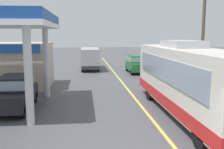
% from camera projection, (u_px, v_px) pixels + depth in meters
% --- Properties ---
extents(ground, '(120.00, 120.00, 0.00)m').
position_uv_depth(ground, '(116.00, 75.00, 26.05)').
color(ground, '#4C4C51').
extents(lane_divider_stripe, '(0.16, 50.00, 0.01)m').
position_uv_depth(lane_divider_stripe, '(124.00, 85.00, 21.13)').
color(lane_divider_stripe, '#D8CC4C').
rests_on(lane_divider_stripe, ground).
extents(coach_bus_main, '(2.60, 11.04, 3.69)m').
position_uv_depth(coach_bus_main, '(189.00, 81.00, 12.85)').
color(coach_bus_main, silver).
rests_on(coach_bus_main, ground).
extents(car_at_pump, '(1.70, 4.20, 1.82)m').
position_uv_depth(car_at_pump, '(15.00, 91.00, 13.91)').
color(car_at_pump, black).
rests_on(car_at_pump, ground).
extents(minibus_opposing_lane, '(2.04, 6.13, 2.44)m').
position_uv_depth(minibus_opposing_lane, '(90.00, 57.00, 30.35)').
color(minibus_opposing_lane, '#A5A5AD').
rests_on(minibus_opposing_lane, ground).
extents(pedestrian_near_pump, '(0.55, 0.22, 1.66)m').
position_uv_depth(pedestrian_near_pump, '(26.00, 84.00, 16.27)').
color(pedestrian_near_pump, '#33333F').
rests_on(pedestrian_near_pump, ground).
extents(car_trailing_behind_bus, '(1.70, 4.20, 1.82)m').
position_uv_depth(car_trailing_behind_bus, '(136.00, 63.00, 27.59)').
color(car_trailing_behind_bus, '#1E602D').
rests_on(car_trailing_behind_bus, ground).
extents(utility_pole_roadside, '(1.80, 0.24, 8.92)m').
position_uv_depth(utility_pole_roadside, '(203.00, 26.00, 19.51)').
color(utility_pole_roadside, brown).
rests_on(utility_pole_roadside, ground).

